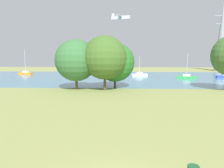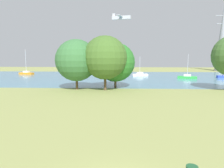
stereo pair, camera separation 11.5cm
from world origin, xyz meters
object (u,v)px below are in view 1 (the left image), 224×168
object	(u,v)px
sailboat_white	(139,74)
electricity_pylon	(222,37)
sailboat_brown	(116,76)
sailboat_orange	(26,73)
tree_east_far	(76,60)
sailboat_green	(187,77)
tree_west_far	(115,62)
light_aircraft	(121,18)
tree_west_near	(105,58)

from	to	relation	value
sailboat_white	electricity_pylon	bearing A→B (deg)	34.15
sailboat_brown	sailboat_orange	xyz separation A→B (m)	(-28.77, 8.76, 0.03)
tree_east_far	electricity_pylon	world-z (taller)	electricity_pylon
sailboat_brown	tree_east_far	bearing A→B (deg)	-107.46
sailboat_brown	sailboat_green	distance (m)	18.63
tree_west_far	light_aircraft	distance (m)	36.97
tree_east_far	light_aircraft	xyz separation A→B (m)	(7.60, 36.47, 13.45)
sailboat_orange	light_aircraft	size ratio (longest dim) A/B	0.94
sailboat_white	electricity_pylon	size ratio (longest dim) A/B	0.22
sailboat_orange	sailboat_green	world-z (taller)	sailboat_orange
sailboat_brown	electricity_pylon	distance (m)	50.24
sailboat_orange	tree_east_far	size ratio (longest dim) A/B	0.89
sailboat_green	light_aircraft	size ratio (longest dim) A/B	0.75
tree_east_far	electricity_pylon	size ratio (longest dim) A/B	0.34
sailboat_white	light_aircraft	distance (m)	21.92
sailboat_white	electricity_pylon	world-z (taller)	electricity_pylon
electricity_pylon	light_aircraft	bearing A→B (deg)	-163.49
sailboat_white	tree_east_far	xyz separation A→B (m)	(-13.13, -25.47, 4.68)
tree_east_far	tree_west_far	bearing A→B (deg)	18.10
tree_west_far	light_aircraft	world-z (taller)	light_aircraft
sailboat_white	electricity_pylon	xyz separation A→B (m)	(33.13, 22.47, 12.67)
electricity_pylon	sailboat_orange	bearing A→B (deg)	-164.54
tree_east_far	sailboat_green	bearing A→B (deg)	37.26
sailboat_white	sailboat_green	world-z (taller)	sailboat_green
sailboat_green	light_aircraft	world-z (taller)	light_aircraft
sailboat_green	sailboat_brown	bearing A→B (deg)	176.26
tree_east_far	tree_west_near	distance (m)	5.14
sailboat_white	sailboat_brown	distance (m)	8.60
electricity_pylon	sailboat_brown	bearing A→B (deg)	-145.19
sailboat_white	tree_east_far	world-z (taller)	tree_east_far
sailboat_brown	light_aircraft	bearing A→B (deg)	85.61
light_aircraft	tree_west_near	bearing A→B (deg)	-93.87
sailboat_green	tree_east_far	xyz separation A→B (m)	(-24.94, -18.97, 4.67)
sailboat_brown	tree_east_far	world-z (taller)	tree_east_far
sailboat_white	tree_west_near	world-z (taller)	tree_west_near
tree_west_near	tree_west_far	distance (m)	3.41
electricity_pylon	light_aircraft	distance (m)	40.70
sailboat_green	tree_west_near	bearing A→B (deg)	-135.36
tree_west_far	light_aircraft	xyz separation A→B (m)	(0.85, 34.27, 13.85)
tree_west_near	sailboat_orange	bearing A→B (deg)	132.91
sailboat_brown	tree_west_far	xyz separation A→B (m)	(0.40, -17.98, 4.28)
sailboat_white	electricity_pylon	distance (m)	41.99
sailboat_orange	electricity_pylon	size ratio (longest dim) A/B	0.30
light_aircraft	sailboat_orange	bearing A→B (deg)	-165.92
tree_east_far	tree_west_near	bearing A→B (deg)	-7.20
sailboat_green	light_aircraft	distance (m)	30.59
tree_west_far	electricity_pylon	world-z (taller)	electricity_pylon
electricity_pylon	tree_east_far	bearing A→B (deg)	-133.98
tree_east_far	electricity_pylon	xyz separation A→B (m)	(46.26, 47.94, 7.99)
sailboat_brown	tree_east_far	distance (m)	21.67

